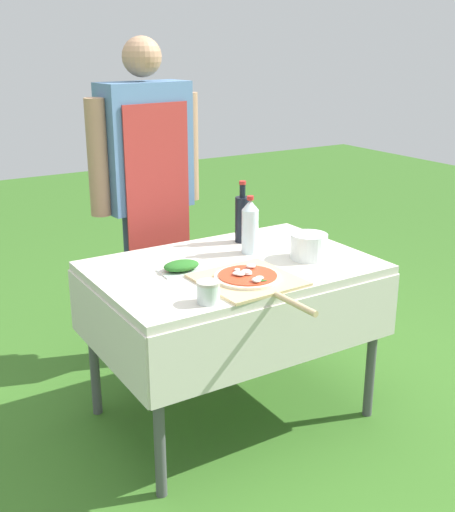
# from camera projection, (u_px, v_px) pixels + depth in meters

# --- Properties ---
(ground_plane) EXTENTS (12.00, 12.00, 0.00)m
(ground_plane) POSITION_uv_depth(u_px,v_px,m) (232.00, 413.00, 3.00)
(ground_plane) COLOR #386B23
(prep_table) EXTENTS (1.20, 0.81, 0.74)m
(prep_table) POSITION_uv_depth(u_px,v_px,m) (232.00, 283.00, 2.79)
(prep_table) COLOR beige
(prep_table) RESTS_ON ground
(person_cook) EXTENTS (0.63, 0.25, 1.68)m
(person_cook) POSITION_uv_depth(u_px,v_px,m) (147.00, 179.00, 3.24)
(person_cook) COLOR #333D56
(person_cook) RESTS_ON ground
(pizza_on_peel) EXTENTS (0.38, 0.60, 0.05)m
(pizza_on_peel) POSITION_uv_depth(u_px,v_px,m) (249.00, 279.00, 2.54)
(pizza_on_peel) COLOR #D1B27F
(pizza_on_peel) RESTS_ON prep_table
(oil_bottle) EXTENTS (0.07, 0.07, 0.29)m
(oil_bottle) POSITION_uv_depth(u_px,v_px,m) (242.00, 218.00, 3.03)
(oil_bottle) COLOR black
(oil_bottle) RESTS_ON prep_table
(water_bottle) EXTENTS (0.08, 0.08, 0.26)m
(water_bottle) POSITION_uv_depth(u_px,v_px,m) (250.00, 226.00, 2.87)
(water_bottle) COLOR silver
(water_bottle) RESTS_ON prep_table
(herb_container) EXTENTS (0.19, 0.13, 0.05)m
(herb_container) POSITION_uv_depth(u_px,v_px,m) (181.00, 266.00, 2.66)
(herb_container) COLOR silver
(herb_container) RESTS_ON prep_table
(mixing_tub) EXTENTS (0.16, 0.16, 0.11)m
(mixing_tub) POSITION_uv_depth(u_px,v_px,m) (309.00, 246.00, 2.81)
(mixing_tub) COLOR silver
(mixing_tub) RESTS_ON prep_table
(sauce_jar) EXTENTS (0.09, 0.09, 0.08)m
(sauce_jar) POSITION_uv_depth(u_px,v_px,m) (208.00, 293.00, 2.34)
(sauce_jar) COLOR silver
(sauce_jar) RESTS_ON prep_table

